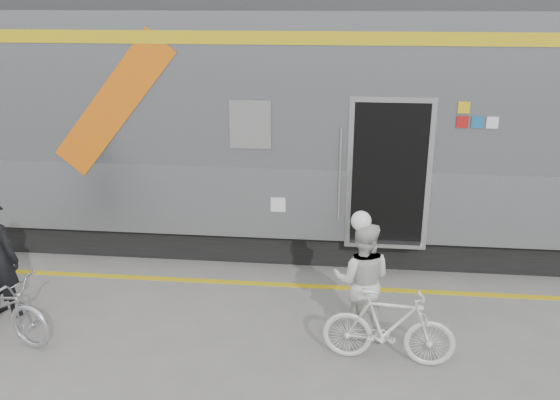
# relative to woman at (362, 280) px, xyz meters

# --- Properties ---
(ground) EXTENTS (90.00, 90.00, 0.00)m
(ground) POSITION_rel_woman_xyz_m (-1.20, -0.93, -0.74)
(ground) COLOR slate
(ground) RESTS_ON ground
(train) EXTENTS (24.00, 3.17, 4.10)m
(train) POSITION_rel_woman_xyz_m (-1.80, 3.26, 1.31)
(train) COLOR black
(train) RESTS_ON ground
(safety_strip) EXTENTS (24.00, 0.12, 0.01)m
(safety_strip) POSITION_rel_woman_xyz_m (-1.20, 1.22, -0.74)
(safety_strip) COLOR gold
(safety_strip) RESTS_ON ground
(woman) EXTENTS (0.77, 0.63, 1.49)m
(woman) POSITION_rel_woman_xyz_m (0.00, 0.00, 0.00)
(woman) COLOR silver
(woman) RESTS_ON ground
(bicycle_right) EXTENTS (1.53, 0.56, 0.90)m
(bicycle_right) POSITION_rel_woman_xyz_m (0.30, -0.55, -0.29)
(bicycle_right) COLOR silver
(bicycle_right) RESTS_ON ground
(helmet_woman) EXTENTS (0.24, 0.24, 0.24)m
(helmet_woman) POSITION_rel_woman_xyz_m (0.00, 0.00, 0.86)
(helmet_woman) COLOR white
(helmet_woman) RESTS_ON woman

